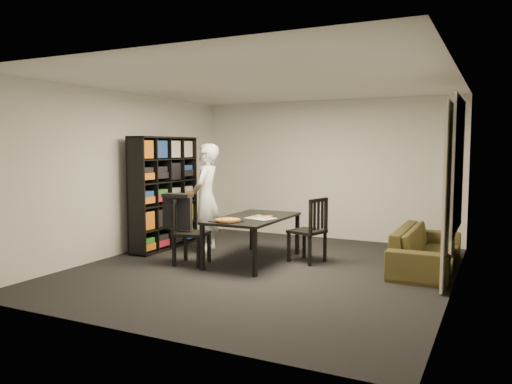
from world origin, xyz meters
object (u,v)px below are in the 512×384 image
at_px(dining_table, 253,221).
at_px(chair_left, 186,227).
at_px(baking_tray, 226,221).
at_px(person, 206,198).
at_px(sofa, 426,248).
at_px(chair_right, 312,226).
at_px(pepperoni_pizza, 228,220).
at_px(bookshelf, 164,193).

distance_m(dining_table, chair_left, 1.00).
bearing_deg(baking_tray, person, 134.84).
xyz_separation_m(baking_tray, sofa, (2.54, 1.29, -0.40)).
bearing_deg(person, chair_left, -1.88).
relative_size(chair_right, baking_tray, 2.44).
xyz_separation_m(person, sofa, (3.40, 0.42, -0.60)).
bearing_deg(pepperoni_pizza, dining_table, 80.32).
distance_m(dining_table, sofa, 2.53).
bearing_deg(chair_left, pepperoni_pizza, -101.37).
relative_size(chair_right, sofa, 0.49).
bearing_deg(pepperoni_pizza, chair_right, 44.97).
relative_size(chair_right, pepperoni_pizza, 2.79).
bearing_deg(person, chair_right, 78.56).
distance_m(baking_tray, sofa, 2.88).
xyz_separation_m(bookshelf, sofa, (4.22, 0.44, -0.66)).
height_order(chair_right, sofa, chair_right).
bearing_deg(baking_tray, dining_table, 77.02).
relative_size(bookshelf, baking_tray, 4.75).
bearing_deg(chair_left, baking_tray, -101.12).
distance_m(person, sofa, 3.48).
xyz_separation_m(chair_left, baking_tray, (0.70, -0.03, 0.14)).
bearing_deg(dining_table, person, 164.35).
relative_size(baking_tray, pepperoni_pizza, 1.14).
height_order(bookshelf, sofa, bookshelf).
relative_size(person, pepperoni_pizza, 5.09).
xyz_separation_m(bookshelf, person, (0.82, 0.02, -0.06)).
height_order(chair_left, sofa, chair_left).
bearing_deg(pepperoni_pizza, chair_left, 177.29).
height_order(dining_table, sofa, dining_table).
bearing_deg(sofa, person, 97.10).
distance_m(chair_left, baking_tray, 0.71).
xyz_separation_m(chair_left, person, (-0.16, 0.84, 0.34)).
relative_size(dining_table, person, 0.92).
xyz_separation_m(dining_table, person, (-1.00, 0.28, 0.27)).
bearing_deg(chair_left, bookshelf, 41.70).
bearing_deg(bookshelf, dining_table, -8.17).
bearing_deg(baking_tray, sofa, 26.93).
height_order(bookshelf, chair_right, bookshelf).
relative_size(bookshelf, chair_left, 1.96).
height_order(dining_table, chair_left, chair_left).
bearing_deg(chair_right, baking_tray, -30.28).
bearing_deg(bookshelf, person, 1.24).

